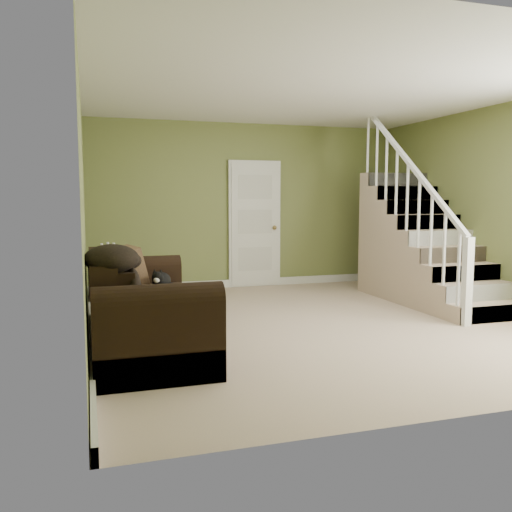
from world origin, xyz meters
TOP-DOWN VIEW (x-y plane):
  - floor at (0.00, 0.00)m, footprint 5.00×5.50m
  - ceiling at (0.00, 0.00)m, footprint 5.00×5.50m
  - wall_back at (0.00, 2.75)m, footprint 5.00×0.04m
  - wall_front at (0.00, -2.75)m, footprint 5.00×0.04m
  - wall_left at (-2.50, 0.00)m, footprint 0.04×5.50m
  - wall_right at (2.50, 0.00)m, footprint 0.04×5.50m
  - baseboard_back at (0.00, 2.72)m, footprint 5.00×0.04m
  - baseboard_left at (-2.47, 0.00)m, footprint 0.04×5.50m
  - baseboard_right at (2.47, 0.00)m, footprint 0.04×5.50m
  - door at (0.10, 2.71)m, footprint 0.86×0.12m
  - staircase at (1.99, 0.97)m, footprint 1.00×2.51m
  - sofa at (-2.02, -0.49)m, footprint 0.99×2.30m
  - side_table at (-2.22, 1.70)m, footprint 0.52×0.52m
  - cat at (-1.76, -0.09)m, footprint 0.28×0.50m
  - banana at (-1.82, -0.97)m, footprint 0.09×0.17m
  - throw_pillow at (-2.02, 0.16)m, footprint 0.33×0.51m
  - throw_blanket at (-2.29, -1.13)m, footprint 0.57×0.67m

SIDE VIEW (x-z plane):
  - floor at x=0.00m, z-range -0.01..0.01m
  - baseboard_back at x=0.00m, z-range 0.00..0.12m
  - baseboard_left at x=-2.47m, z-range 0.00..0.12m
  - baseboard_right at x=2.47m, z-range 0.00..0.12m
  - side_table at x=-2.22m, z-range -0.11..0.74m
  - sofa at x=-2.02m, z-range -0.11..0.80m
  - banana at x=-1.82m, z-range 0.49..0.54m
  - cat at x=-1.76m, z-range 0.47..0.70m
  - staircase at x=1.99m, z-range -0.77..2.05m
  - throw_pillow at x=-2.02m, z-range 0.45..0.93m
  - throw_blanket at x=-2.29m, z-range 0.83..1.06m
  - door at x=0.10m, z-range 0.00..2.02m
  - wall_back at x=0.00m, z-range 0.00..2.60m
  - wall_front at x=0.00m, z-range 0.00..2.60m
  - wall_left at x=-2.50m, z-range 0.00..2.60m
  - wall_right at x=2.50m, z-range 0.00..2.60m
  - ceiling at x=0.00m, z-range 2.60..2.60m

